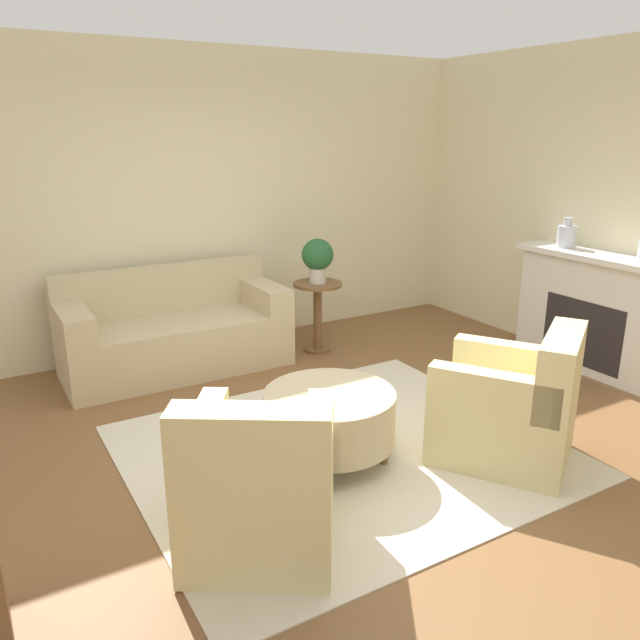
% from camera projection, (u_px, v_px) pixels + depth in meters
% --- Properties ---
extents(ground_plane, '(16.00, 16.00, 0.00)m').
position_uv_depth(ground_plane, '(342.00, 451.00, 4.16)').
color(ground_plane, brown).
extents(wall_back, '(9.11, 0.12, 2.80)m').
position_uv_depth(wall_back, '(196.00, 202.00, 5.91)').
color(wall_back, beige).
rests_on(wall_back, ground_plane).
extents(rug, '(2.70, 2.38, 0.01)m').
position_uv_depth(rug, '(342.00, 451.00, 4.16)').
color(rug, beige).
rests_on(rug, ground_plane).
extents(couch, '(1.93, 0.84, 0.88)m').
position_uv_depth(couch, '(174.00, 332.00, 5.53)').
color(couch, '#C6B289').
rests_on(couch, ground_plane).
extents(armchair_left, '(1.06, 1.08, 0.88)m').
position_uv_depth(armchair_left, '(260.00, 486.00, 3.12)').
color(armchair_left, beige).
rests_on(armchair_left, rug).
extents(armchair_right, '(1.06, 1.08, 0.88)m').
position_uv_depth(armchair_right, '(512.00, 409.00, 3.98)').
color(armchair_right, beige).
rests_on(armchair_right, rug).
extents(ottoman_table, '(0.85, 0.85, 0.45)m').
position_uv_depth(ottoman_table, '(329.00, 416.00, 4.00)').
color(ottoman_table, '#C6B289').
rests_on(ottoman_table, rug).
extents(side_table, '(0.46, 0.46, 0.68)m').
position_uv_depth(side_table, '(318.00, 306.00, 5.92)').
color(side_table, brown).
rests_on(side_table, ground_plane).
extents(fireplace, '(0.44, 1.53, 1.05)m').
position_uv_depth(fireplace, '(597.00, 310.00, 5.43)').
color(fireplace, silver).
rests_on(fireplace, ground_plane).
extents(vase_mantel_near, '(0.17, 0.17, 0.26)m').
position_uv_depth(vase_mantel_near, '(567.00, 235.00, 5.57)').
color(vase_mantel_near, silver).
rests_on(vase_mantel_near, fireplace).
extents(potted_plant_on_side_table, '(0.30, 0.30, 0.42)m').
position_uv_depth(potted_plant_on_side_table, '(318.00, 257.00, 5.79)').
color(potted_plant_on_side_table, beige).
rests_on(potted_plant_on_side_table, side_table).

